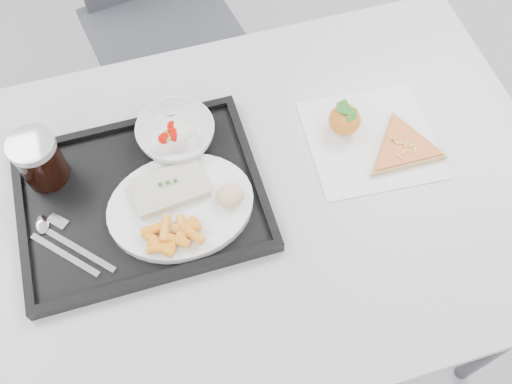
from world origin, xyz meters
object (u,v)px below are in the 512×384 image
(table, at_px, (246,212))
(dinner_plate, at_px, (181,206))
(tangerine, at_px, (345,120))
(pizza_slice, at_px, (403,148))
(salad_bowl, at_px, (176,134))
(tray, at_px, (142,199))
(cola_glass, at_px, (39,159))

(table, height_order, dinner_plate, dinner_plate)
(tangerine, bearing_deg, pizza_slice, -40.39)
(dinner_plate, relative_size, tangerine, 3.55)
(table, xyz_separation_m, salad_bowl, (-0.10, 0.15, 0.11))
(tray, relative_size, tangerine, 5.91)
(pizza_slice, bearing_deg, salad_bowl, 161.54)
(tray, bearing_deg, cola_glass, 148.46)
(table, distance_m, cola_glass, 0.40)
(dinner_plate, xyz_separation_m, cola_glass, (-0.23, 0.14, 0.05))
(salad_bowl, height_order, pizza_slice, salad_bowl)
(tray, bearing_deg, pizza_slice, -4.04)
(tangerine, relative_size, pizza_slice, 0.30)
(tangerine, bearing_deg, salad_bowl, 169.65)
(tray, relative_size, cola_glass, 4.17)
(salad_bowl, relative_size, cola_glass, 1.41)
(table, bearing_deg, salad_bowl, 122.92)
(tray, height_order, tangerine, tangerine)
(salad_bowl, distance_m, cola_glass, 0.26)
(tray, distance_m, dinner_plate, 0.08)
(tray, xyz_separation_m, tangerine, (0.42, 0.04, 0.03))
(tray, relative_size, dinner_plate, 1.67)
(dinner_plate, bearing_deg, salad_bowl, 79.93)
(dinner_plate, relative_size, salad_bowl, 1.78)
(salad_bowl, height_order, cola_glass, cola_glass)
(tray, bearing_deg, salad_bowl, 48.27)
(table, relative_size, cola_glass, 11.11)
(table, distance_m, dinner_plate, 0.15)
(pizza_slice, bearing_deg, dinner_plate, -178.87)
(tangerine, height_order, pizza_slice, tangerine)
(tray, height_order, cola_glass, cola_glass)
(table, relative_size, salad_bowl, 7.89)
(tray, xyz_separation_m, dinner_plate, (0.07, -0.05, 0.02))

